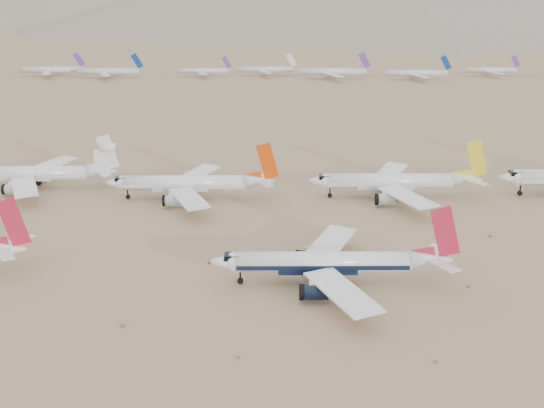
% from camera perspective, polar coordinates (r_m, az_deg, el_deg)
% --- Properties ---
extents(ground, '(7000.00, 7000.00, 0.00)m').
position_cam_1_polar(ground, '(141.88, 6.71, -7.23)').
color(ground, '#917454').
rests_on(ground, ground).
extents(main_airliner, '(48.93, 47.79, 17.27)m').
position_cam_1_polar(main_airliner, '(142.88, 5.12, -4.90)').
color(main_airliner, white).
rests_on(main_airliner, ground).
extents(row2_gold_tail, '(49.00, 47.92, 17.45)m').
position_cam_1_polar(row2_gold_tail, '(201.90, 10.35, 1.86)').
color(row2_gold_tail, white).
rests_on(row2_gold_tail, ground).
extents(row2_orange_tail, '(47.27, 46.25, 16.86)m').
position_cam_1_polar(row2_orange_tail, '(198.83, -6.78, 1.74)').
color(row2_orange_tail, white).
rests_on(row2_orange_tail, ground).
extents(row2_white_trijet, '(47.70, 46.61, 16.90)m').
position_cam_1_polar(row2_white_trijet, '(219.75, -18.98, 2.49)').
color(row2_white_trijet, white).
rests_on(row2_white_trijet, ground).
extents(distant_storage_row, '(664.77, 58.88, 15.00)m').
position_cam_1_polar(distant_storage_row, '(457.22, 8.68, 10.92)').
color(distant_storage_row, silver).
rests_on(distant_storage_row, ground).
extents(desert_scrub, '(261.14, 121.67, 0.63)m').
position_cam_1_polar(desert_scrub, '(114.72, 9.51, -13.81)').
color(desert_scrub, brown).
rests_on(desert_scrub, ground).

